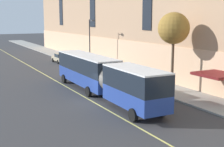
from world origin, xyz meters
TOP-DOWN VIEW (x-y plane):
  - ground_plane at (0.00, 0.00)m, footprint 260.00×260.00m
  - sidewalk at (9.01, 3.00)m, footprint 4.29×160.00m
  - city_bus at (1.67, 1.91)m, footprint 3.02×18.92m
  - parked_car_navy_0 at (5.66, 11.33)m, footprint 2.05×4.66m
  - parked_car_champagne_2 at (5.61, 26.25)m, footprint 1.93×4.41m
  - parked_car_darkgray_4 at (5.55, -0.46)m, footprint 1.95×4.31m
  - street_tree_mid_block at (8.55, -0.19)m, footprint 3.15×3.15m
  - street_lamp at (7.46, 17.64)m, footprint 0.36×1.48m
  - fire_hydrant at (7.36, 2.11)m, footprint 0.42×0.24m
  - lane_centerline at (-0.03, 3.00)m, footprint 0.16×140.00m

SIDE VIEW (x-z plane):
  - ground_plane at x=0.00m, z-range 0.00..0.00m
  - lane_centerline at x=-0.03m, z-range 0.00..0.01m
  - sidewalk at x=9.01m, z-range 0.00..0.15m
  - fire_hydrant at x=7.36m, z-range 0.13..0.85m
  - parked_car_darkgray_4 at x=5.55m, z-range 0.00..1.56m
  - parked_car_champagne_2 at x=5.61m, z-range 0.00..1.56m
  - parked_car_navy_0 at x=5.66m, z-range 0.00..1.56m
  - city_bus at x=1.67m, z-range 0.29..3.93m
  - street_lamp at x=7.46m, z-range 0.94..8.10m
  - street_tree_mid_block at x=8.55m, z-range 2.51..10.48m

